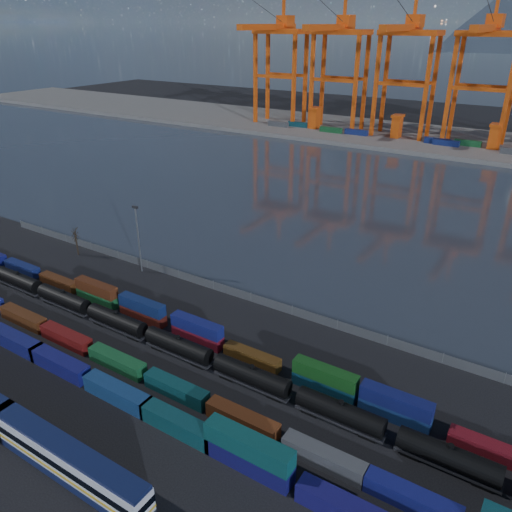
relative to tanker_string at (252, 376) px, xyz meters
The scene contains 13 objects.
ground 16.05m from the tanker_string, 162.17° to the right, with size 700.00×700.00×0.00m, color black.
harbor_water 101.29m from the tanker_string, 98.60° to the left, with size 700.00×700.00×0.00m, color #282F3A.
far_quay 205.69m from the tanker_string, 94.22° to the left, with size 700.00×70.00×2.00m, color #514F4C.
container_row_south 29.55m from the tanker_string, 151.65° to the right, with size 127.12×2.62×5.59m.
container_row_mid 18.18m from the tanker_string, 153.24° to the right, with size 128.70×2.40×5.12m.
container_row_north 15.70m from the tanker_string, 160.04° to the left, with size 140.26×2.21×4.70m.
tanker_string is the anchor object (origin of this frame).
waterfront_fence 27.67m from the tanker_string, 123.22° to the left, with size 160.12×0.12×2.20m.
bare_tree 68.48m from the tanker_string, 163.64° to the left, with size 1.93×1.86×7.56m.
yard_light_mast 50.35m from the tanker_string, 154.92° to the left, with size 1.60×0.40×16.60m.
gantry_cranes 203.88m from the tanker_string, 96.52° to the left, with size 202.72×53.22×72.07m.
quay_containers 192.38m from the tanker_string, 97.81° to the left, with size 172.58×10.99×2.60m.
straddle_carriers 196.01m from the tanker_string, 95.17° to the left, with size 140.00×7.00×11.10m.
Camera 1 is at (50.52, -49.65, 54.31)m, focal length 35.00 mm.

